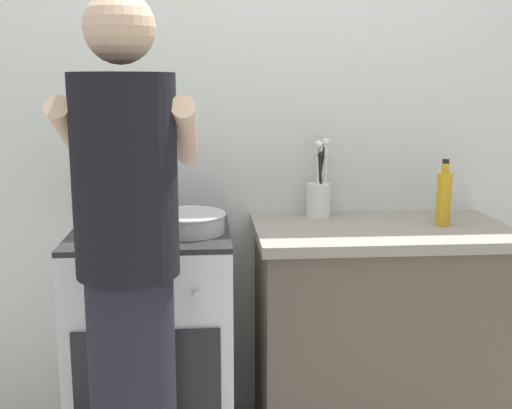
{
  "coord_description": "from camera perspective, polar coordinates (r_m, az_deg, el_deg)",
  "views": [
    {
      "loc": [
        -0.14,
        -2.24,
        1.45
      ],
      "look_at": [
        0.05,
        0.12,
        1.0
      ],
      "focal_mm": 44.74,
      "sensor_mm": 36.0,
      "label": 1
    }
  ],
  "objects": [
    {
      "name": "countertop",
      "position": [
        2.68,
        10.9,
        -11.32
      ],
      "size": [
        1.0,
        0.6,
        0.9
      ],
      "color": "brown",
      "rests_on": "ground"
    },
    {
      "name": "pot",
      "position": [
        2.49,
        -12.59,
        -0.77
      ],
      "size": [
        0.27,
        0.2,
        0.12
      ],
      "color": "#38383D",
      "rests_on": "stove_range"
    },
    {
      "name": "back_wall",
      "position": [
        2.76,
        2.49,
        6.62
      ],
      "size": [
        3.2,
        0.1,
        2.5
      ],
      "color": "silver",
      "rests_on": "ground"
    },
    {
      "name": "oil_bottle",
      "position": [
        2.6,
        16.44,
        0.6
      ],
      "size": [
        0.06,
        0.06,
        0.26
      ],
      "color": "gold",
      "rests_on": "countertop"
    },
    {
      "name": "mixing_bowl",
      "position": [
        2.39,
        -6.19,
        -1.52
      ],
      "size": [
        0.29,
        0.29,
        0.08
      ],
      "color": "#B7B7BC",
      "rests_on": "stove_range"
    },
    {
      "name": "person",
      "position": [
        1.94,
        -11.24,
        -7.16
      ],
      "size": [
        0.41,
        0.5,
        1.7
      ],
      "color": "black",
      "rests_on": "ground"
    },
    {
      "name": "stove_range",
      "position": [
        2.59,
        -9.1,
        -12.05
      ],
      "size": [
        0.6,
        0.62,
        0.9
      ],
      "color": "silver",
      "rests_on": "ground"
    },
    {
      "name": "utensil_crock",
      "position": [
        2.68,
        5.64,
        0.93
      ],
      "size": [
        0.1,
        0.1,
        0.33
      ],
      "color": "silver",
      "rests_on": "countertop"
    }
  ]
}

